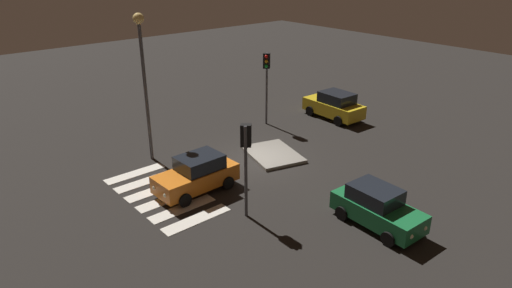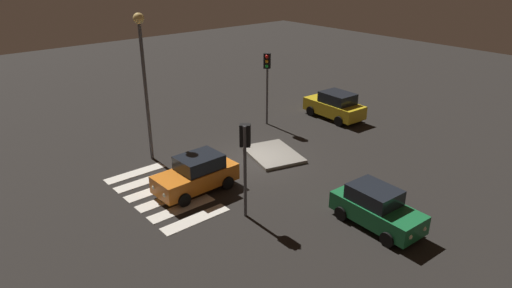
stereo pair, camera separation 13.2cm
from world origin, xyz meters
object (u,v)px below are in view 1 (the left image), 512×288
Objects in this scene: traffic_light_east at (246,148)px; traffic_light_west at (267,71)px; car_yellow at (334,105)px; car_orange at (197,174)px; traffic_island at (273,154)px; street_lamp at (143,64)px; car_green at (377,207)px.

traffic_light_east is 11.30m from traffic_light_west.
car_yellow is 0.91× the size of traffic_light_west.
traffic_light_east is (3.19, 0.44, 2.31)m from car_orange.
traffic_island is 8.59m from street_lamp.
car_orange reaches higher than car_green.
car_green is 13.35m from car_yellow.
traffic_light_east is 0.87× the size of traffic_light_west.
street_lamp is (-4.72, 0.10, 4.50)m from car_orange.
car_orange is at bearing 103.06° from car_yellow.
traffic_light_east is at bearing -53.05° from traffic_island.
street_lamp reaches higher than traffic_light_east.
car_green is 0.95× the size of traffic_light_east.
car_green is 6.01m from traffic_light_east.
car_yellow is 1.04× the size of traffic_light_east.
traffic_light_west is at bearing 66.43° from car_yellow.
traffic_light_west is at bearing 89.45° from street_lamp.
street_lamp is at bearing 82.36° from car_yellow.
car_green is at bearing -94.59° from traffic_light_east.
car_green is at bearing -10.32° from traffic_island.
car_yellow is (-1.92, 7.48, 0.83)m from traffic_island.
street_lamp is at bearing -43.29° from traffic_light_west.
car_green reaches higher than traffic_island.
traffic_light_east is (5.72, -12.53, 2.26)m from car_yellow.
traffic_light_west is at bearing 142.64° from traffic_island.
car_yellow is (-9.92, 8.93, 0.08)m from car_green.
car_orange is (0.61, -5.50, 0.78)m from traffic_island.
street_lamp is at bearing -159.47° from car_green.
traffic_light_east is at bearing 116.56° from car_yellow.
traffic_light_west is (-4.64, 8.57, 2.76)m from car_orange.
traffic_light_east reaches higher than car_orange.
traffic_island is 0.90× the size of car_yellow.
traffic_light_west reaches higher than car_green.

